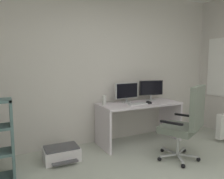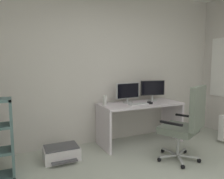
# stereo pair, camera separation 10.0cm
# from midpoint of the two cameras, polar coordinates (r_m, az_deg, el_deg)

# --- Properties ---
(wall_back) EXTENTS (5.02, 0.10, 2.74)m
(wall_back) POSITION_cam_midpoint_polar(r_m,az_deg,el_deg) (3.97, -4.55, 5.93)
(wall_back) COLOR silver
(wall_back) RESTS_ON ground
(desk) EXTENTS (1.48, 0.64, 0.73)m
(desk) POSITION_cam_midpoint_polar(r_m,az_deg,el_deg) (4.01, 6.33, -6.12)
(desk) COLOR silver
(desk) RESTS_ON ground
(monitor_main) EXTENTS (0.48, 0.18, 0.36)m
(monitor_main) POSITION_cam_midpoint_polar(r_m,az_deg,el_deg) (3.94, 3.12, -0.50)
(monitor_main) COLOR #B2B5B7
(monitor_main) RESTS_ON desk
(monitor_secondary) EXTENTS (0.47, 0.18, 0.38)m
(monitor_secondary) POSITION_cam_midpoint_polar(r_m,az_deg,el_deg) (4.23, 9.45, 0.19)
(monitor_secondary) COLOR #B2B5B7
(monitor_secondary) RESTS_ON desk
(keyboard) EXTENTS (0.35, 0.15, 0.02)m
(keyboard) POSITION_cam_midpoint_polar(r_m,az_deg,el_deg) (3.81, 5.89, -3.74)
(keyboard) COLOR silver
(keyboard) RESTS_ON desk
(computer_mouse) EXTENTS (0.07, 0.11, 0.03)m
(computer_mouse) POSITION_cam_midpoint_polar(r_m,az_deg,el_deg) (3.92, 8.81, -3.37)
(computer_mouse) COLOR black
(computer_mouse) RESTS_ON desk
(desktop_speaker) EXTENTS (0.07, 0.07, 0.17)m
(desktop_speaker) POSITION_cam_midpoint_polar(r_m,az_deg,el_deg) (3.71, -2.81, -2.81)
(desktop_speaker) COLOR silver
(desktop_speaker) RESTS_ON desk
(office_chair) EXTENTS (0.68, 0.70, 1.12)m
(office_chair) POSITION_cam_midpoint_polar(r_m,az_deg,el_deg) (3.38, 17.82, -7.89)
(office_chair) COLOR #B7BABC
(office_chair) RESTS_ON ground
(printer) EXTENTS (0.52, 0.43, 0.21)m
(printer) POSITION_cam_midpoint_polar(r_m,az_deg,el_deg) (3.48, -13.78, -15.84)
(printer) COLOR silver
(printer) RESTS_ON ground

